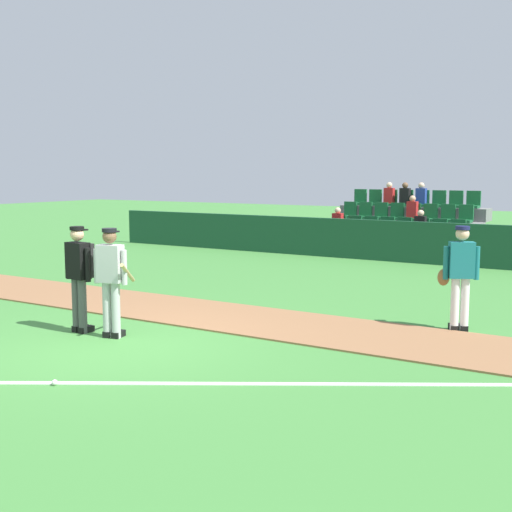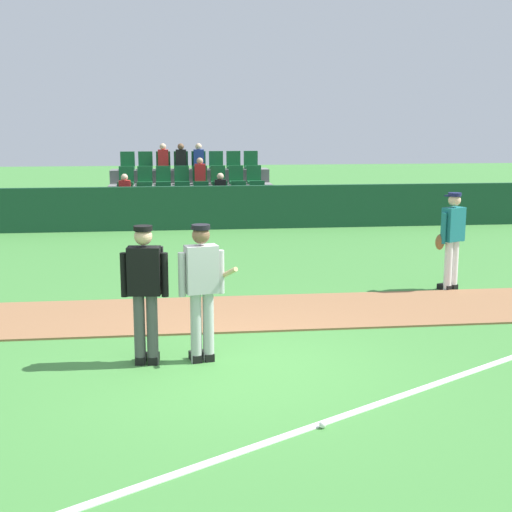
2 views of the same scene
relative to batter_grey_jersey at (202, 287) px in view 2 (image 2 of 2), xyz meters
The scene contains 9 objects.
ground_plane 1.04m from the batter_grey_jersey, 47.16° to the right, with size 80.00×80.00×0.00m, color #42843A.
infield_dirt_path 2.42m from the batter_grey_jersey, 83.35° to the left, with size 28.00×2.11×0.03m, color #936642.
foul_line_chalk 3.48m from the batter_grey_jersey, 13.42° to the right, with size 12.00×0.10×0.01m, color white.
dugout_fence 11.17m from the batter_grey_jersey, 88.68° to the left, with size 20.00×0.16×1.21m, color #19472D.
stadium_bleachers 13.05m from the batter_grey_jersey, 88.90° to the left, with size 5.00×2.95×2.30m.
batter_grey_jersey is the anchor object (origin of this frame).
umpire_home_plate 0.71m from the batter_grey_jersey, behind, with size 0.59×0.34×1.76m.
runner_teal_jersey 5.69m from the batter_grey_jersey, 36.15° to the left, with size 0.64×0.42×1.76m.
baseball 2.59m from the batter_grey_jersey, 63.26° to the right, with size 0.07×0.07×0.07m, color white.
Camera 2 is at (-0.62, -8.47, 3.03)m, focal length 50.40 mm.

